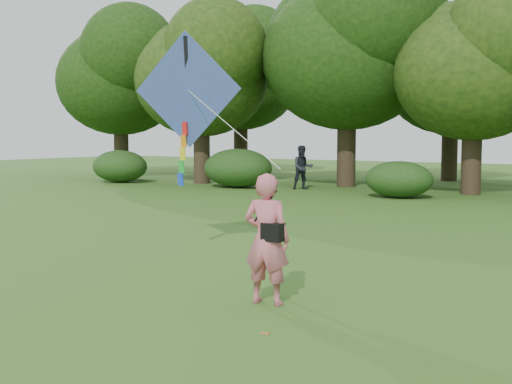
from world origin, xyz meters
The scene contains 7 objects.
ground centered at (0.00, 0.00, 0.00)m, with size 100.00×100.00×0.00m, color #265114.
man_kite_flyer centered at (-0.11, 0.98, 0.94)m, with size 0.69×0.45×1.89m, color #D56477.
bystander_left centered at (-8.95, 18.45, 0.98)m, with size 0.95×0.74×1.96m, color #22232D.
crossbody_bag centered at (0.00, 0.95, 1.07)m, with size 0.43×0.20×0.73m.
flying_kite centered at (-3.49, 3.44, 3.28)m, with size 4.76×2.80×3.09m.
shrub_band centered at (-0.72, 17.60, 0.86)m, with size 39.15×3.22×1.88m.
fallen_leaves centered at (-0.41, 4.57, 0.01)m, with size 10.66×16.00×0.01m.
Camera 1 is at (4.61, -6.73, 2.42)m, focal length 45.00 mm.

